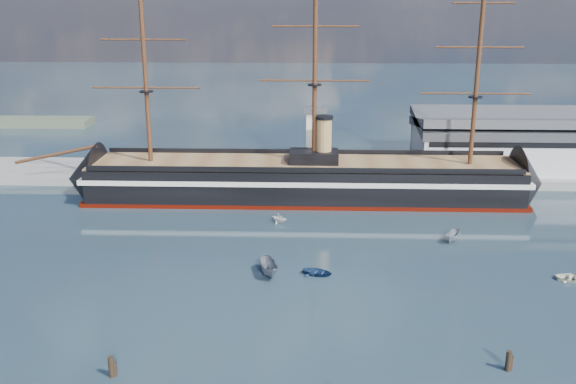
{
  "coord_description": "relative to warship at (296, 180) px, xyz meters",
  "views": [
    {
      "loc": [
        2.09,
        -68.59,
        40.92
      ],
      "look_at": [
        -1.72,
        35.0,
        9.0
      ],
      "focal_mm": 40.0,
      "sensor_mm": 36.0,
      "label": 1
    }
  ],
  "objects": [
    {
      "name": "motorboat_d",
      "position": [
        -2.72,
        -15.27,
        -4.04
      ],
      "size": [
        4.79,
        5.93,
        2.01
      ],
      "primitive_type": "imported",
      "rotation": [
        0.0,
        0.0,
        1.05
      ],
      "color": "silver",
      "rests_on": "ground"
    },
    {
      "name": "motorboat_b",
      "position": [
        4.36,
        -38.67,
        -4.04
      ],
      "size": [
        2.01,
        3.08,
        1.34
      ],
      "primitive_type": "imported",
      "rotation": [
        0.0,
        0.0,
        1.24
      ],
      "color": "navy",
      "rests_on": "ground"
    },
    {
      "name": "warehouse",
      "position": [
        59.04,
        20.0,
        3.95
      ],
      "size": [
        63.0,
        21.0,
        11.6
      ],
      "color": "#B7BABC",
      "rests_on": "ground"
    },
    {
      "name": "warship",
      "position": [
        0.0,
        0.0,
        0.0
      ],
      "size": [
        112.9,
        16.48,
        53.94
      ],
      "rotation": [
        0.0,
        0.0,
        0.0
      ],
      "color": "black",
      "rests_on": "ground"
    },
    {
      "name": "quay",
      "position": [
        11.04,
        16.0,
        -4.04
      ],
      "size": [
        180.0,
        18.0,
        2.0
      ],
      "primitive_type": "cube",
      "color": "slate",
      "rests_on": "ground"
    },
    {
      "name": "quay_tower",
      "position": [
        4.04,
        13.0,
        5.72
      ],
      "size": [
        5.0,
        5.0,
        15.0
      ],
      "color": "silver",
      "rests_on": "ground"
    },
    {
      "name": "piling_near_left",
      "position": [
        -18.88,
        -66.83,
        -4.04
      ],
      "size": [
        0.64,
        0.64,
        3.17
      ],
      "primitive_type": "cylinder",
      "color": "black",
      "rests_on": "ground"
    },
    {
      "name": "motorboat_c",
      "position": [
        27.86,
        -23.92,
        -4.04
      ],
      "size": [
        5.82,
        4.46,
        2.21
      ],
      "primitive_type": "imported",
      "rotation": [
        0.0,
        0.0,
        -0.51
      ],
      "color": "gray",
      "rests_on": "ground"
    },
    {
      "name": "motorboat_e",
      "position": [
        42.35,
        -39.18,
        -4.04
      ],
      "size": [
        1.29,
        2.81,
        1.28
      ],
      "primitive_type": "imported",
      "rotation": [
        0.0,
        0.0,
        1.5
      ],
      "color": "white",
      "rests_on": "ground"
    },
    {
      "name": "ground",
      "position": [
        1.04,
        -20.0,
        -4.04
      ],
      "size": [
        600.0,
        600.0,
        0.0
      ],
      "primitive_type": "plane",
      "color": "#1B262E",
      "rests_on": "ground"
    },
    {
      "name": "motorboat_a",
      "position": [
        -3.02,
        -39.21,
        -4.04
      ],
      "size": [
        7.89,
        4.53,
        2.98
      ],
      "primitive_type": "imported",
      "rotation": [
        0.0,
        0.0,
        0.26
      ],
      "color": "slate",
      "rests_on": "ground"
    },
    {
      "name": "piling_near_right",
      "position": [
        25.78,
        -63.98,
        -4.04
      ],
      "size": [
        0.64,
        0.64,
        3.18
      ],
      "primitive_type": "cylinder",
      "color": "black",
      "rests_on": "ground"
    }
  ]
}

